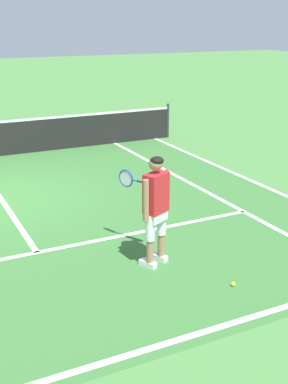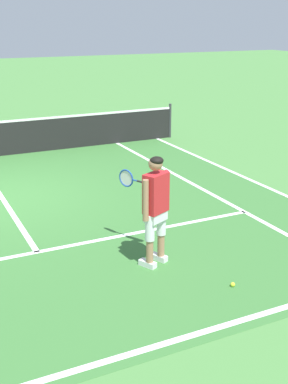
# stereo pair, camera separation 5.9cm
# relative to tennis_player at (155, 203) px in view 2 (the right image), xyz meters

# --- Properties ---
(ground_plane) EXTENTS (80.00, 80.00, 0.00)m
(ground_plane) POSITION_rel_tennis_player_xyz_m (-1.53, 4.07, -0.99)
(ground_plane) COLOR #477F3D
(court_inner_surface) EXTENTS (10.98, 9.84, 0.00)m
(court_inner_surface) POSITION_rel_tennis_player_xyz_m (-1.53, 2.85, -0.99)
(court_inner_surface) COLOR #387033
(court_inner_surface) RESTS_ON ground
(line_baseline) EXTENTS (10.98, 0.10, 0.01)m
(line_baseline) POSITION_rel_tennis_player_xyz_m (-1.53, -1.87, -0.99)
(line_baseline) COLOR white
(line_baseline) RESTS_ON ground
(line_service) EXTENTS (8.23, 0.10, 0.01)m
(line_service) POSITION_rel_tennis_player_xyz_m (-1.53, 1.17, -0.99)
(line_service) COLOR white
(line_service) RESTS_ON ground
(line_singles_right) EXTENTS (0.10, 9.44, 0.01)m
(line_singles_right) POSITION_rel_tennis_player_xyz_m (2.58, 2.85, -0.99)
(line_singles_right) COLOR white
(line_singles_right) RESTS_ON ground
(line_doubles_right) EXTENTS (0.10, 9.44, 0.01)m
(line_doubles_right) POSITION_rel_tennis_player_xyz_m (3.96, 2.85, -0.99)
(line_doubles_right) COLOR white
(line_doubles_right) RESTS_ON ground
(tennis_player) EXTENTS (0.56, 1.23, 1.71)m
(tennis_player) POSITION_rel_tennis_player_xyz_m (0.00, 0.00, 0.00)
(tennis_player) COLOR white
(tennis_player) RESTS_ON ground
(tennis_ball_near_feet) EXTENTS (0.07, 0.07, 0.07)m
(tennis_ball_near_feet) POSITION_rel_tennis_player_xyz_m (0.67, -1.13, -0.96)
(tennis_ball_near_feet) COLOR #CCE02D
(tennis_ball_near_feet) RESTS_ON ground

